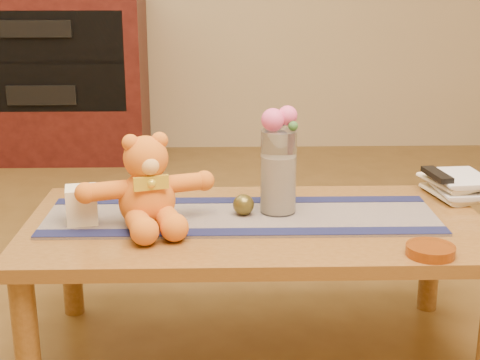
{
  "coord_description": "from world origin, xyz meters",
  "views": [
    {
      "loc": [
        -0.1,
        -1.98,
        1.17
      ],
      "look_at": [
        -0.05,
        0.0,
        0.58
      ],
      "focal_mm": 51.81,
      "sensor_mm": 36.0,
      "label": 1
    }
  ],
  "objects_px": {
    "bronze_ball": "(244,205)",
    "amber_dish": "(430,250)",
    "tv_remote": "(437,175)",
    "book_bottom": "(434,195)",
    "pillar_candle": "(82,205)",
    "teddy_bear": "(146,182)",
    "glass_vase": "(278,172)"
  },
  "relations": [
    {
      "from": "bronze_ball",
      "to": "book_bottom",
      "type": "distance_m",
      "value": 0.67
    },
    {
      "from": "teddy_bear",
      "to": "pillar_candle",
      "type": "height_order",
      "value": "teddy_bear"
    },
    {
      "from": "teddy_bear",
      "to": "bronze_ball",
      "type": "bearing_deg",
      "value": -5.17
    },
    {
      "from": "bronze_ball",
      "to": "amber_dish",
      "type": "xyz_separation_m",
      "value": [
        0.49,
        -0.32,
        -0.03
      ]
    },
    {
      "from": "glass_vase",
      "to": "amber_dish",
      "type": "bearing_deg",
      "value": -41.63
    },
    {
      "from": "book_bottom",
      "to": "amber_dish",
      "type": "relative_size",
      "value": 1.7
    },
    {
      "from": "glass_vase",
      "to": "amber_dish",
      "type": "xyz_separation_m",
      "value": [
        0.38,
        -0.34,
        -0.12
      ]
    },
    {
      "from": "glass_vase",
      "to": "tv_remote",
      "type": "relative_size",
      "value": 1.62
    },
    {
      "from": "teddy_bear",
      "to": "glass_vase",
      "type": "relative_size",
      "value": 1.48
    },
    {
      "from": "pillar_candle",
      "to": "amber_dish",
      "type": "xyz_separation_m",
      "value": [
        0.97,
        -0.26,
        -0.05
      ]
    },
    {
      "from": "teddy_bear",
      "to": "amber_dish",
      "type": "relative_size",
      "value": 2.92
    },
    {
      "from": "teddy_bear",
      "to": "tv_remote",
      "type": "height_order",
      "value": "teddy_bear"
    },
    {
      "from": "bronze_ball",
      "to": "tv_remote",
      "type": "bearing_deg",
      "value": 14.13
    },
    {
      "from": "pillar_candle",
      "to": "book_bottom",
      "type": "bearing_deg",
      "value": 11.27
    },
    {
      "from": "glass_vase",
      "to": "tv_remote",
      "type": "bearing_deg",
      "value": 14.41
    },
    {
      "from": "amber_dish",
      "to": "tv_remote",
      "type": "bearing_deg",
      "value": 71.95
    },
    {
      "from": "glass_vase",
      "to": "book_bottom",
      "type": "relative_size",
      "value": 1.17
    },
    {
      "from": "glass_vase",
      "to": "bronze_ball",
      "type": "distance_m",
      "value": 0.15
    },
    {
      "from": "bronze_ball",
      "to": "book_bottom",
      "type": "height_order",
      "value": "bronze_ball"
    },
    {
      "from": "bronze_ball",
      "to": "amber_dish",
      "type": "height_order",
      "value": "bronze_ball"
    },
    {
      "from": "teddy_bear",
      "to": "tv_remote",
      "type": "xyz_separation_m",
      "value": [
        0.93,
        0.23,
        -0.05
      ]
    },
    {
      "from": "glass_vase",
      "to": "amber_dish",
      "type": "relative_size",
      "value": 1.98
    },
    {
      "from": "bronze_ball",
      "to": "amber_dish",
      "type": "bearing_deg",
      "value": -32.76
    },
    {
      "from": "book_bottom",
      "to": "tv_remote",
      "type": "distance_m",
      "value": 0.08
    },
    {
      "from": "book_bottom",
      "to": "pillar_candle",
      "type": "bearing_deg",
      "value": -179.89
    },
    {
      "from": "pillar_candle",
      "to": "book_bottom",
      "type": "height_order",
      "value": "pillar_candle"
    },
    {
      "from": "pillar_candle",
      "to": "bronze_ball",
      "type": "xyz_separation_m",
      "value": [
        0.48,
        0.05,
        -0.02
      ]
    },
    {
      "from": "amber_dish",
      "to": "teddy_bear",
      "type": "bearing_deg",
      "value": 162.41
    },
    {
      "from": "book_bottom",
      "to": "bronze_ball",
      "type": "bearing_deg",
      "value": -176.19
    },
    {
      "from": "tv_remote",
      "to": "pillar_candle",
      "type": "bearing_deg",
      "value": -177.39
    },
    {
      "from": "bronze_ball",
      "to": "amber_dish",
      "type": "relative_size",
      "value": 0.5
    },
    {
      "from": "amber_dish",
      "to": "bronze_ball",
      "type": "bearing_deg",
      "value": 147.24
    }
  ]
}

